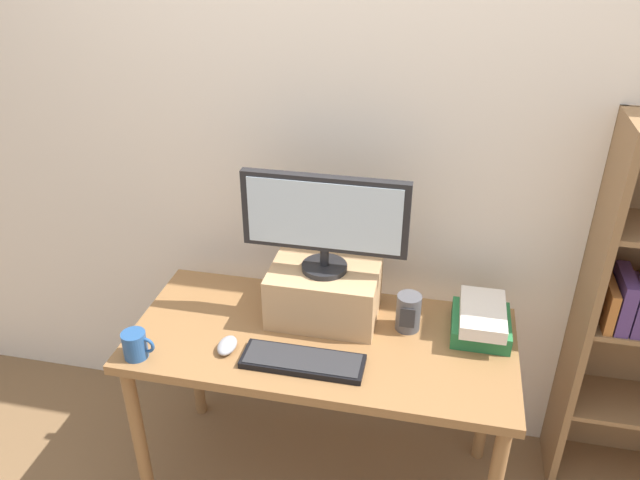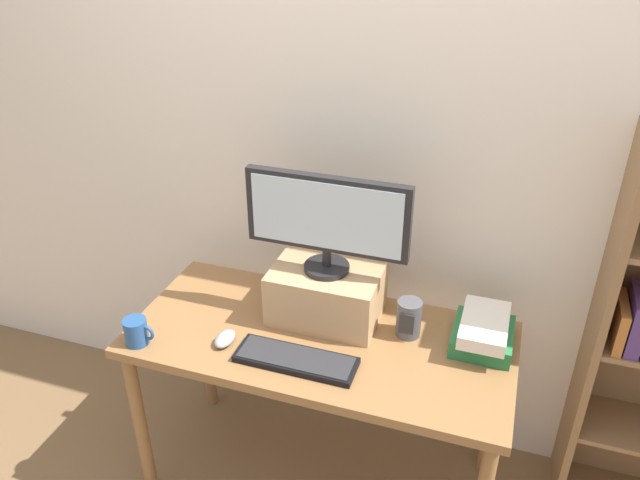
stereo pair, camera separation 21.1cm
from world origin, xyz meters
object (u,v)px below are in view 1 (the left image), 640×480
(computer_mouse, at_px, (227,345))
(coffee_mug, at_px, (136,345))
(desk, at_px, (322,355))
(computer_monitor, at_px, (325,219))
(riser_box, at_px, (324,292))
(book_stack, at_px, (481,321))
(desk_speaker, at_px, (408,312))
(keyboard, at_px, (303,361))

(computer_mouse, xyz_separation_m, coffee_mug, (-0.29, -0.10, 0.03))
(desk, xyz_separation_m, computer_monitor, (-0.02, 0.13, 0.50))
(riser_box, height_order, coffee_mug, riser_box)
(desk, xyz_separation_m, book_stack, (0.56, 0.13, 0.14))
(computer_monitor, relative_size, computer_mouse, 5.64)
(riser_box, distance_m, desk_speaker, 0.32)
(computer_monitor, xyz_separation_m, keyboard, (-0.01, -0.29, -0.40))
(book_stack, xyz_separation_m, desk_speaker, (-0.26, -0.02, 0.01))
(computer_mouse, relative_size, coffee_mug, 0.91)
(computer_mouse, bearing_deg, desk_speaker, 22.92)
(riser_box, height_order, desk_speaker, riser_box)
(desk_speaker, bearing_deg, riser_box, 176.92)
(desk, bearing_deg, computer_monitor, 97.88)
(desk, height_order, computer_mouse, computer_mouse)
(computer_monitor, height_order, computer_mouse, computer_monitor)
(keyboard, distance_m, book_stack, 0.66)
(desk, bearing_deg, riser_box, 97.79)
(riser_box, relative_size, desk_speaker, 2.81)
(computer_mouse, bearing_deg, riser_box, 43.24)
(desk, height_order, desk_speaker, desk_speaker)
(desk, xyz_separation_m, keyboard, (-0.03, -0.16, 0.10))
(keyboard, height_order, book_stack, book_stack)
(computer_monitor, bearing_deg, riser_box, 90.00)
(computer_mouse, distance_m, desk_speaker, 0.66)
(computer_monitor, height_order, coffee_mug, computer_monitor)
(riser_box, xyz_separation_m, keyboard, (-0.01, -0.29, -0.09))
(riser_box, xyz_separation_m, computer_monitor, (0.00, -0.00, 0.31))
(book_stack, relative_size, coffee_mug, 2.33)
(desk, height_order, riser_box, riser_box)
(riser_box, xyz_separation_m, desk_speaker, (0.31, -0.02, -0.03))
(keyboard, bearing_deg, desk, 79.16)
(computer_monitor, relative_size, book_stack, 2.20)
(keyboard, height_order, desk_speaker, desk_speaker)
(book_stack, bearing_deg, computer_monitor, -179.23)
(riser_box, bearing_deg, coffee_mug, -147.42)
(desk, distance_m, riser_box, 0.23)
(riser_box, height_order, computer_monitor, computer_monitor)
(riser_box, distance_m, coffee_mug, 0.69)
(computer_monitor, bearing_deg, desk_speaker, -2.80)
(desk_speaker, bearing_deg, desk, -159.47)
(keyboard, relative_size, computer_mouse, 4.00)
(computer_mouse, bearing_deg, computer_monitor, 43.08)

